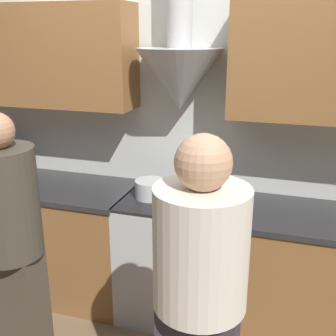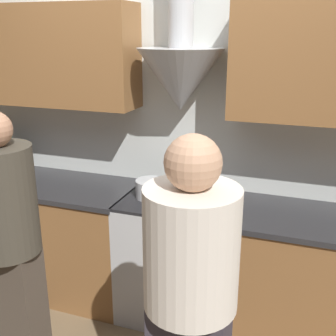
{
  "view_description": "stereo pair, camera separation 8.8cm",
  "coord_description": "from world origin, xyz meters",
  "px_view_note": "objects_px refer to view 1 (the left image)",
  "views": [
    {
      "loc": [
        0.77,
        -2.18,
        1.97
      ],
      "look_at": [
        0.0,
        0.24,
        1.14
      ],
      "focal_mm": 45.0,
      "sensor_mm": 36.0,
      "label": 1
    },
    {
      "loc": [
        0.85,
        -2.15,
        1.97
      ],
      "look_at": [
        0.0,
        0.24,
        1.14
      ],
      "focal_mm": 45.0,
      "sensor_mm": 36.0,
      "label": 2
    }
  ],
  "objects_px": {
    "stock_pot": "(150,189)",
    "person_foreground_right": "(199,309)",
    "stove_range": "(172,256)",
    "wine_bottle_5": "(8,161)",
    "person_foreground_left": "(11,250)",
    "mixing_bowl": "(196,194)"
  },
  "relations": [
    {
      "from": "stock_pot",
      "to": "person_foreground_right",
      "type": "height_order",
      "value": "person_foreground_right"
    },
    {
      "from": "stove_range",
      "to": "wine_bottle_5",
      "type": "relative_size",
      "value": 2.75
    },
    {
      "from": "person_foreground_left",
      "to": "mixing_bowl",
      "type": "bearing_deg",
      "value": 52.58
    },
    {
      "from": "stock_pot",
      "to": "person_foreground_right",
      "type": "distance_m",
      "value": 1.24
    },
    {
      "from": "wine_bottle_5",
      "to": "stock_pot",
      "type": "relative_size",
      "value": 1.54
    },
    {
      "from": "wine_bottle_5",
      "to": "stove_range",
      "type": "bearing_deg",
      "value": -2.19
    },
    {
      "from": "stove_range",
      "to": "stock_pot",
      "type": "xyz_separation_m",
      "value": [
        -0.15,
        -0.02,
        0.5
      ]
    },
    {
      "from": "wine_bottle_5",
      "to": "mixing_bowl",
      "type": "height_order",
      "value": "wine_bottle_5"
    },
    {
      "from": "stove_range",
      "to": "wine_bottle_5",
      "type": "height_order",
      "value": "wine_bottle_5"
    },
    {
      "from": "stove_range",
      "to": "person_foreground_left",
      "type": "distance_m",
      "value": 1.19
    },
    {
      "from": "mixing_bowl",
      "to": "person_foreground_left",
      "type": "relative_size",
      "value": 0.15
    },
    {
      "from": "person_foreground_right",
      "to": "stove_range",
      "type": "bearing_deg",
      "value": 112.3
    },
    {
      "from": "person_foreground_left",
      "to": "person_foreground_right",
      "type": "xyz_separation_m",
      "value": [
        1.04,
        -0.17,
        -0.0
      ]
    },
    {
      "from": "person_foreground_left",
      "to": "person_foreground_right",
      "type": "relative_size",
      "value": 0.99
    },
    {
      "from": "person_foreground_right",
      "to": "person_foreground_left",
      "type": "bearing_deg",
      "value": 170.59
    },
    {
      "from": "stock_pot",
      "to": "mixing_bowl",
      "type": "height_order",
      "value": "stock_pot"
    },
    {
      "from": "wine_bottle_5",
      "to": "mixing_bowl",
      "type": "bearing_deg",
      "value": -0.42
    },
    {
      "from": "stove_range",
      "to": "mixing_bowl",
      "type": "relative_size",
      "value": 3.56
    },
    {
      "from": "mixing_bowl",
      "to": "stove_range",
      "type": "bearing_deg",
      "value": -165.02
    },
    {
      "from": "wine_bottle_5",
      "to": "person_foreground_right",
      "type": "bearing_deg",
      "value": -32.78
    },
    {
      "from": "mixing_bowl",
      "to": "wine_bottle_5",
      "type": "bearing_deg",
      "value": 179.58
    },
    {
      "from": "stock_pot",
      "to": "mixing_bowl",
      "type": "relative_size",
      "value": 0.84
    }
  ]
}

